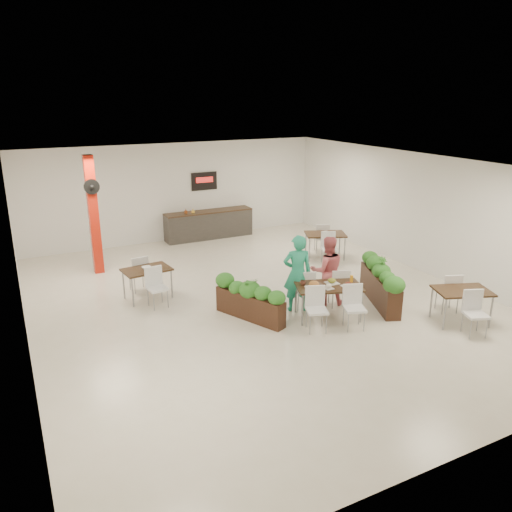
# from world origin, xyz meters

# --- Properties ---
(ground) EXTENTS (12.00, 12.00, 0.00)m
(ground) POSITION_xyz_m (0.00, 0.00, 0.00)
(ground) COLOR beige
(ground) RESTS_ON ground
(room_shell) EXTENTS (10.10, 12.10, 3.22)m
(room_shell) POSITION_xyz_m (0.00, 0.00, 2.01)
(room_shell) COLOR white
(room_shell) RESTS_ON ground
(red_column) EXTENTS (0.40, 0.41, 3.20)m
(red_column) POSITION_xyz_m (-3.00, 3.79, 1.64)
(red_column) COLOR red
(red_column) RESTS_ON ground
(service_counter) EXTENTS (3.00, 0.64, 2.20)m
(service_counter) POSITION_xyz_m (1.00, 5.65, 0.49)
(service_counter) COLOR #2F2C2A
(service_counter) RESTS_ON ground
(main_table) EXTENTS (1.70, 1.94, 0.92)m
(main_table) POSITION_xyz_m (0.93, -1.49, 0.64)
(main_table) COLOR black
(main_table) RESTS_ON ground
(diner_man) EXTENTS (0.75, 0.62, 1.77)m
(diner_man) POSITION_xyz_m (0.54, -0.84, 0.88)
(diner_man) COLOR #25A17A
(diner_man) RESTS_ON ground
(diner_woman) EXTENTS (0.96, 0.85, 1.63)m
(diner_woman) POSITION_xyz_m (1.34, -0.84, 0.82)
(diner_woman) COLOR #DC626A
(diner_woman) RESTS_ON ground
(planter_left) EXTENTS (0.98, 1.72, 0.96)m
(planter_left) POSITION_xyz_m (-0.61, -0.79, 0.50)
(planter_left) COLOR black
(planter_left) RESTS_ON ground
(planter_right) EXTENTS (1.09, 2.03, 1.13)m
(planter_right) POSITION_xyz_m (2.49, -1.37, 0.52)
(planter_right) COLOR black
(planter_right) RESTS_ON ground
(side_table_a) EXTENTS (1.17, 1.66, 0.92)m
(side_table_a) POSITION_xyz_m (-2.28, 1.35, 0.62)
(side_table_a) COLOR black
(side_table_a) RESTS_ON ground
(side_table_b) EXTENTS (1.37, 1.65, 0.92)m
(side_table_b) POSITION_xyz_m (3.28, 2.05, 0.63)
(side_table_b) COLOR black
(side_table_b) RESTS_ON ground
(side_table_c) EXTENTS (1.32, 1.66, 0.92)m
(side_table_c) POSITION_xyz_m (3.32, -2.98, 0.62)
(side_table_c) COLOR black
(side_table_c) RESTS_ON ground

